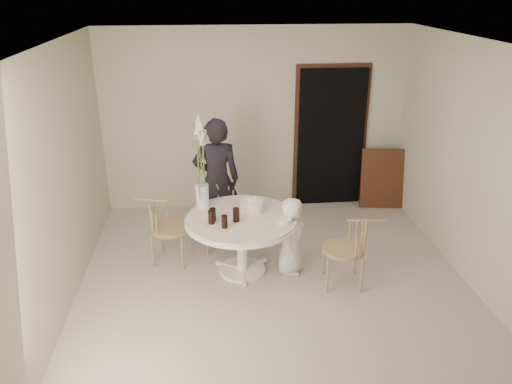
{
  "coord_description": "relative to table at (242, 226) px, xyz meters",
  "views": [
    {
      "loc": [
        -0.69,
        -4.95,
        3.26
      ],
      "look_at": [
        -0.18,
        0.3,
        1.02
      ],
      "focal_mm": 35.0,
      "sensor_mm": 36.0,
      "label": 1
    }
  ],
  "objects": [
    {
      "name": "door_trim",
      "position": [
        1.5,
        1.98,
        0.49
      ],
      "size": [
        1.12,
        0.03,
        2.22
      ],
      "primitive_type": "cube",
      "color": "#532C1C",
      "rests_on": "ground"
    },
    {
      "name": "picture_frame",
      "position": [
        2.3,
        1.7,
        -0.16
      ],
      "size": [
        0.71,
        0.29,
        0.91
      ],
      "primitive_type": "cube",
      "rotation": [
        -0.17,
        0.0,
        -0.13
      ],
      "color": "#532C1C",
      "rests_on": "ground"
    },
    {
      "name": "cola_tumbler_c",
      "position": [
        -0.35,
        -0.13,
        0.19
      ],
      "size": [
        0.09,
        0.09,
        0.16
      ],
      "primitive_type": "cylinder",
      "rotation": [
        0.0,
        0.0,
        -0.26
      ],
      "color": "black",
      "rests_on": "table"
    },
    {
      "name": "chair_left",
      "position": [
        -0.97,
        0.37,
        -0.08
      ],
      "size": [
        0.56,
        0.53,
        0.83
      ],
      "rotation": [
        0.0,
        0.0,
        1.34
      ],
      "color": "tan",
      "rests_on": "ground"
    },
    {
      "name": "girl",
      "position": [
        -0.26,
        0.91,
        0.23
      ],
      "size": [
        0.64,
        0.44,
        1.68
      ],
      "primitive_type": "imported",
      "rotation": [
        0.0,
        0.0,
        3.2
      ],
      "color": "black",
      "rests_on": "ground"
    },
    {
      "name": "ground",
      "position": [
        0.35,
        -0.25,
        -0.62
      ],
      "size": [
        4.5,
        4.5,
        0.0
      ],
      "primitive_type": "plane",
      "color": "beige",
      "rests_on": "ground"
    },
    {
      "name": "room_shell",
      "position": [
        0.35,
        -0.25,
        1.0
      ],
      "size": [
        4.5,
        4.5,
        4.5
      ],
      "color": "silver",
      "rests_on": "ground"
    },
    {
      "name": "cola_tumbler_b",
      "position": [
        -0.21,
        -0.25,
        0.19
      ],
      "size": [
        0.09,
        0.09,
        0.15
      ],
      "primitive_type": "cylinder",
      "rotation": [
        0.0,
        0.0,
        0.43
      ],
      "color": "black",
      "rests_on": "table"
    },
    {
      "name": "plate_stack",
      "position": [
        0.46,
        -0.18,
        0.14
      ],
      "size": [
        0.24,
        0.24,
        0.05
      ],
      "primitive_type": "cylinder",
      "rotation": [
        0.0,
        0.0,
        -0.33
      ],
      "color": "white",
      "rests_on": "table"
    },
    {
      "name": "table",
      "position": [
        0.0,
        0.0,
        0.0
      ],
      "size": [
        1.33,
        1.33,
        0.73
      ],
      "color": "white",
      "rests_on": "ground"
    },
    {
      "name": "cola_tumbler_d",
      "position": [
        -0.07,
        -0.1,
        0.2
      ],
      "size": [
        0.09,
        0.09,
        0.16
      ],
      "primitive_type": "cylinder",
      "rotation": [
        0.0,
        0.0,
        -0.29
      ],
      "color": "black",
      "rests_on": "table"
    },
    {
      "name": "cola_tumbler_a",
      "position": [
        -0.33,
        -0.07,
        0.19
      ],
      "size": [
        0.09,
        0.09,
        0.16
      ],
      "primitive_type": "cylinder",
      "rotation": [
        0.0,
        0.0,
        -0.3
      ],
      "color": "black",
      "rests_on": "table"
    },
    {
      "name": "birthday_cake",
      "position": [
        0.13,
        0.15,
        0.18
      ],
      "size": [
        0.27,
        0.27,
        0.18
      ],
      "rotation": [
        0.0,
        0.0,
        -0.08
      ],
      "color": "white",
      "rests_on": "table"
    },
    {
      "name": "doorway",
      "position": [
        1.5,
        1.94,
        0.43
      ],
      "size": [
        1.0,
        0.1,
        2.1
      ],
      "primitive_type": "cube",
      "color": "black",
      "rests_on": "ground"
    },
    {
      "name": "chair_right",
      "position": [
        1.25,
        -0.38,
        -0.08
      ],
      "size": [
        0.53,
        0.5,
        0.83
      ],
      "rotation": [
        0.0,
        0.0,
        -1.67
      ],
      "color": "tan",
      "rests_on": "ground"
    },
    {
      "name": "boy",
      "position": [
        0.58,
        -0.05,
        -0.14
      ],
      "size": [
        0.44,
        0.54,
        0.96
      ],
      "primitive_type": "imported",
      "rotation": [
        0.0,
        0.0,
        1.25
      ],
      "color": "white",
      "rests_on": "ground"
    },
    {
      "name": "flower_vase",
      "position": [
        -0.45,
        0.32,
        0.57
      ],
      "size": [
        0.16,
        0.16,
        1.17
      ],
      "rotation": [
        0.0,
        0.0,
        -0.26
      ],
      "color": "silver",
      "rests_on": "table"
    },
    {
      "name": "chair_far",
      "position": [
        -0.27,
        0.77,
        -0.07
      ],
      "size": [
        0.51,
        0.54,
        0.84
      ],
      "rotation": [
        0.0,
        0.0,
        0.14
      ],
      "color": "tan",
      "rests_on": "ground"
    }
  ]
}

